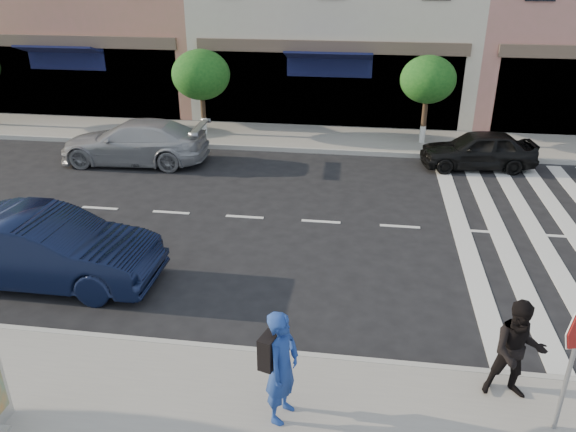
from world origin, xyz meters
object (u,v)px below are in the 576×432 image
object	(u,v)px
photographer	(282,367)
car_far_mid	(478,150)
walker	(518,351)
car_near_mid	(45,249)
car_far_left	(134,142)

from	to	relation	value
photographer	car_far_mid	xyz separation A→B (m)	(4.52, 11.65, -0.42)
photographer	car_far_mid	world-z (taller)	photographer
photographer	walker	size ratio (longest dim) A/B	1.07
walker	photographer	bearing A→B (deg)	-164.46
photographer	car_near_mid	xyz separation A→B (m)	(-5.39, 3.20, -0.26)
photographer	car_near_mid	distance (m)	6.28
photographer	car_far_mid	distance (m)	12.50
car_far_mid	photographer	bearing A→B (deg)	-28.13
walker	car_far_mid	bearing A→B (deg)	84.20
photographer	car_far_left	distance (m)	12.45
car_near_mid	car_far_left	size ratio (longest dim) A/B	0.97
car_near_mid	car_far_mid	xyz separation A→B (m)	(9.91, 8.45, -0.16)
walker	car_far_left	distance (m)	13.83
car_far_left	car_far_mid	size ratio (longest dim) A/B	1.34
walker	car_far_left	xyz separation A→B (m)	(-9.84, 9.71, -0.27)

